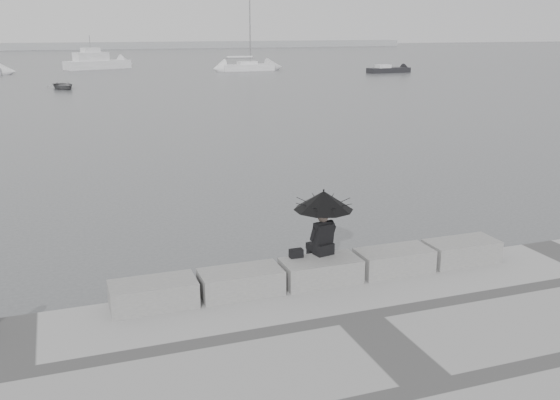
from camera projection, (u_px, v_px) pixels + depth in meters
name	position (u px, v px, depth m)	size (l,w,h in m)	color
ground	(312.00, 296.00, 13.34)	(360.00, 360.00, 0.00)	#484B4D
stone_block_far_left	(153.00, 294.00, 11.63)	(1.60, 0.80, 0.50)	slate
stone_block_left	(241.00, 282.00, 12.18)	(1.60, 0.80, 0.50)	slate
stone_block_centre	(321.00, 271.00, 12.73)	(1.60, 0.80, 0.50)	slate
stone_block_right	(394.00, 261.00, 13.29)	(1.60, 0.80, 0.50)	slate
stone_block_far_right	(461.00, 251.00, 13.84)	(1.60, 0.80, 0.50)	slate
seated_person	(324.00, 207.00, 12.73)	(1.23, 1.23, 1.39)	black
bag	(296.00, 253.00, 12.77)	(0.27, 0.16, 0.18)	black
distant_landmass	(35.00, 46.00, 150.49)	(180.00, 8.00, 2.80)	gray
sailboat_right	(247.00, 66.00, 80.56)	(6.83, 2.61, 12.90)	white
motor_cruiser	(97.00, 62.00, 83.69)	(8.98, 5.58, 4.50)	white
small_motorboat	(389.00, 70.00, 77.15)	(5.68, 2.11, 1.10)	black
dinghy	(63.00, 86.00, 57.10)	(3.56, 1.51, 0.60)	gray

